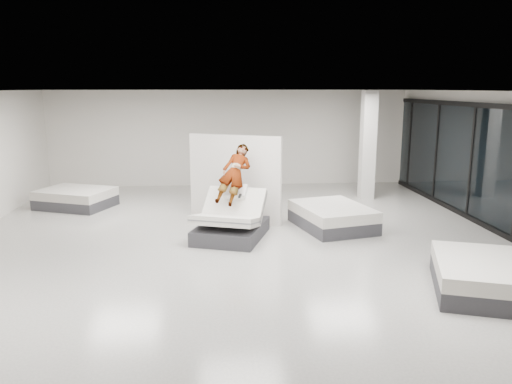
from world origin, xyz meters
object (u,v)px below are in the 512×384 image
flat_bed_right_near (483,277)px  remote (240,196)px  hero_bed (231,223)px  flat_bed_left_far (76,198)px  column (368,145)px  divider_panel (235,179)px  person (235,185)px  flat_bed_right_far (332,217)px

flat_bed_right_near → remote: bearing=139.4°
hero_bed → flat_bed_left_far: size_ratio=0.94×
hero_bed → column: size_ratio=0.67×
hero_bed → divider_panel: divider_panel is taller
remote → flat_bed_left_far: size_ratio=0.06×
divider_panel → flat_bed_right_near: bearing=-26.2°
person → divider_panel: (0.04, 1.06, -0.07)m
column → hero_bed: bearing=-138.4°
flat_bed_right_near → column: 7.17m
flat_bed_right_far → flat_bed_left_far: 7.14m
divider_panel → column: size_ratio=0.74×
person → remote: bearing=-57.8°
person → flat_bed_right_near: size_ratio=0.68×
divider_panel → flat_bed_left_far: bearing=-178.8°
flat_bed_right_near → flat_bed_right_far: bearing=111.4°
remote → flat_bed_right_near: bearing=-21.7°
hero_bed → remote: bearing=-25.9°
hero_bed → flat_bed_right_near: hero_bed is taller
hero_bed → person: bearing=71.1°
flat_bed_right_far → flat_bed_right_near: bearing=-68.6°
flat_bed_left_far → column: (8.38, 0.45, 1.34)m
remote → flat_bed_right_far: size_ratio=0.06×
remote → flat_bed_right_far: 2.45m
flat_bed_right_far → flat_bed_left_far: (-6.64, 2.64, -0.01)m
hero_bed → flat_bed_left_far: 5.32m
divider_panel → flat_bed_right_near: divider_panel is taller
remote → flat_bed_right_far: (2.23, 0.72, -0.70)m
flat_bed_right_far → remote: bearing=-162.1°
hero_bed → column: 5.73m
divider_panel → flat_bed_right_near: (3.83, -4.70, -0.81)m
flat_bed_right_far → flat_bed_right_near: flat_bed_right_far is taller
divider_panel → column: bearing=54.8°
hero_bed → remote: (0.20, -0.10, 0.63)m
person → flat_bed_left_far: size_ratio=0.70×
person → flat_bed_right_far: 2.51m
divider_panel → flat_bed_left_far: divider_panel is taller
flat_bed_right_far → flat_bed_left_far: flat_bed_right_far is taller
flat_bed_right_far → divider_panel: bearing=161.9°
hero_bed → column: column is taller
person → divider_panel: 1.07m
remote → flat_bed_left_far: bearing=161.6°
person → flat_bed_right_far: (2.33, 0.32, -0.88)m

